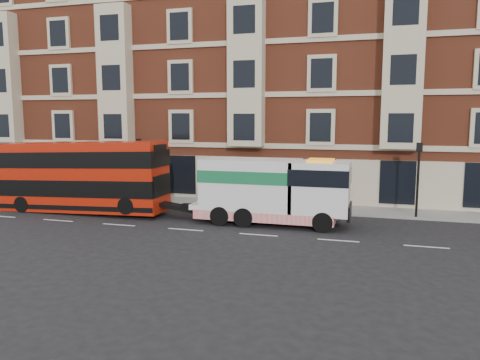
# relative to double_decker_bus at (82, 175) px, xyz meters

# --- Properties ---
(ground) EXTENTS (120.00, 120.00, 0.00)m
(ground) POSITION_rel_double_decker_bus_xyz_m (8.03, -2.55, -2.34)
(ground) COLOR black
(ground) RESTS_ON ground
(sidewalk) EXTENTS (90.00, 3.00, 0.15)m
(sidewalk) POSITION_rel_double_decker_bus_xyz_m (8.03, 4.95, -2.26)
(sidewalk) COLOR slate
(sidewalk) RESTS_ON ground
(victorian_terrace) EXTENTS (45.00, 12.00, 20.40)m
(victorian_terrace) POSITION_rel_double_decker_bus_xyz_m (8.53, 12.45, 7.73)
(victorian_terrace) COLOR brown
(victorian_terrace) RESTS_ON ground
(lamp_post_west) EXTENTS (0.35, 0.15, 4.35)m
(lamp_post_west) POSITION_rel_double_decker_bus_xyz_m (2.03, 3.65, 0.34)
(lamp_post_west) COLOR black
(lamp_post_west) RESTS_ON sidewalk
(lamp_post_east) EXTENTS (0.35, 0.15, 4.35)m
(lamp_post_east) POSITION_rel_double_decker_bus_xyz_m (20.03, 3.65, 0.34)
(lamp_post_east) COLOR black
(lamp_post_east) RESTS_ON sidewalk
(double_decker_bus) EXTENTS (10.91, 2.50, 4.41)m
(double_decker_bus) POSITION_rel_double_decker_bus_xyz_m (0.00, 0.00, 0.00)
(double_decker_bus) COLOR #AC1B09
(double_decker_bus) RESTS_ON ground
(tow_truck) EXTENTS (8.73, 2.58, 3.64)m
(tow_truck) POSITION_rel_double_decker_bus_xyz_m (12.06, -0.00, -0.41)
(tow_truck) COLOR silver
(tow_truck) RESTS_ON ground
(pedestrian) EXTENTS (0.66, 0.54, 1.57)m
(pedestrian) POSITION_rel_double_decker_bus_xyz_m (-3.10, 4.07, -1.41)
(pedestrian) COLOR black
(pedestrian) RESTS_ON sidewalk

